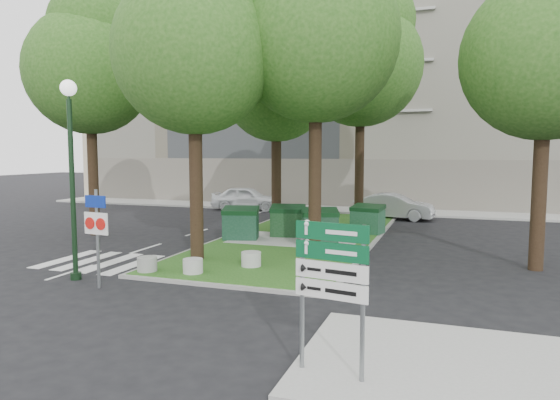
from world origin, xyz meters
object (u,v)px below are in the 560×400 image
at_px(tree_median_near_right, 319,22).
at_px(bollard_mid, 193,266).
at_px(bollard_right, 251,259).
at_px(tree_median_mid, 279,76).
at_px(dumpster_c, 320,225).
at_px(tree_median_near_left, 197,38).
at_px(traffic_sign_pole, 97,225).
at_px(car_white, 247,198).
at_px(litter_bin, 377,221).
at_px(directional_sign, 332,274).
at_px(car_silver, 394,206).
at_px(dumpster_a, 241,223).
at_px(bollard_left, 147,264).
at_px(tree_street_right, 550,41).
at_px(dumpster_d, 368,219).
at_px(street_lamp, 71,156).
at_px(dumpster_b, 288,221).
at_px(tree_median_far, 363,53).
at_px(tree_street_left, 92,59).

bearing_deg(tree_median_near_right, bollard_mid, -125.99).
bearing_deg(bollard_right, tree_median_mid, 102.27).
relative_size(dumpster_c, bollard_mid, 2.89).
xyz_separation_m(tree_median_near_left, traffic_sign_pole, (-1.09, -3.73, -5.60)).
bearing_deg(tree_median_near_right, car_white, 122.52).
xyz_separation_m(litter_bin, directional_sign, (1.50, -15.66, 1.28)).
relative_size(litter_bin, car_silver, 0.17).
height_order(dumpster_a, traffic_sign_pole, traffic_sign_pole).
distance_m(bollard_left, car_white, 16.82).
relative_size(bollard_mid, car_white, 0.13).
height_order(tree_median_near_left, bollard_left, tree_median_near_left).
relative_size(tree_median_mid, bollard_right, 16.07).
xyz_separation_m(tree_median_near_left, bollard_mid, (0.72, -1.82, -6.99)).
xyz_separation_m(tree_street_right, directional_sign, (-4.39, -9.56, -5.23)).
bearing_deg(tree_street_right, dumpster_d, 142.66).
bearing_deg(bollard_mid, tree_median_mid, 91.54).
relative_size(litter_bin, directional_sign, 0.29).
bearing_deg(bollard_left, dumpster_a, 85.76).
bearing_deg(bollard_mid, traffic_sign_pole, -133.61).
xyz_separation_m(tree_street_right, traffic_sign_pole, (-11.59, -6.23, -5.26)).
bearing_deg(bollard_right, traffic_sign_pole, -133.34).
bearing_deg(directional_sign, tree_median_near_right, 116.00).
bearing_deg(bollard_right, street_lamp, -147.67).
relative_size(dumpster_d, traffic_sign_pole, 0.57).
bearing_deg(dumpster_b, litter_bin, 34.58).
height_order(tree_median_far, dumpster_a, tree_median_far).
height_order(dumpster_a, bollard_right, dumpster_a).
bearing_deg(car_silver, traffic_sign_pole, 165.53).
xyz_separation_m(car_white, car_silver, (9.28, -1.37, -0.05)).
xyz_separation_m(dumpster_c, directional_sign, (3.16, -11.48, 0.99)).
relative_size(dumpster_d, litter_bin, 2.17).
bearing_deg(street_lamp, car_white, 96.63).
distance_m(tree_median_far, dumpster_a, 10.19).
relative_size(tree_street_left, dumpster_c, 6.48).
height_order(street_lamp, directional_sign, street_lamp).
distance_m(dumpster_c, dumpster_d, 3.09).
bearing_deg(litter_bin, tree_median_far, 135.21).
relative_size(bollard_left, bollard_mid, 1.01).
bearing_deg(dumpster_c, directional_sign, -94.48).
bearing_deg(dumpster_d, litter_bin, 95.00).
distance_m(dumpster_b, dumpster_c, 1.79).
distance_m(dumpster_d, bollard_left, 10.53).
xyz_separation_m(dumpster_d, bollard_left, (-5.10, -9.20, -0.39)).
xyz_separation_m(bollard_right, street_lamp, (-4.34, -2.75, 3.23)).
xyz_separation_m(tree_median_near_right, dumpster_a, (-3.74, 1.93, -7.23)).
bearing_deg(street_lamp, traffic_sign_pole, -23.26).
distance_m(tree_median_near_left, bollard_left, 7.32).
xyz_separation_m(dumpster_d, street_lamp, (-6.74, -10.33, 2.84)).
distance_m(dumpster_b, bollard_left, 7.57).
xyz_separation_m(tree_median_near_left, bollard_left, (-0.69, -2.06, -6.99)).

